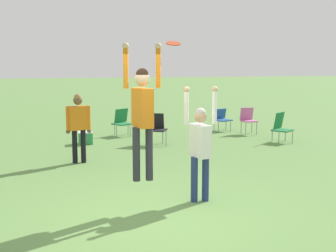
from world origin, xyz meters
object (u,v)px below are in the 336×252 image
(person_spectator_near, at_px, (78,122))
(cooler_box, at_px, (85,138))
(frisbee, at_px, (173,43))
(camping_chair_4, at_px, (221,118))
(person_jumping, at_px, (142,108))
(camping_chair_0, at_px, (122,120))
(camping_chair_5, at_px, (248,118))
(camping_chair_2, at_px, (281,126))
(person_defending, at_px, (200,142))
(camping_chair_3, at_px, (157,126))

(person_spectator_near, height_order, cooler_box, person_spectator_near)
(frisbee, distance_m, camping_chair_4, 8.84)
(person_jumping, relative_size, camping_chair_0, 2.55)
(camping_chair_0, bearing_deg, camping_chair_4, 150.24)
(frisbee, distance_m, camping_chair_0, 7.75)
(camping_chair_5, xyz_separation_m, cooler_box, (-5.35, -0.65, -0.34))
(frisbee, height_order, camping_chair_2, frisbee)
(camping_chair_0, bearing_deg, cooler_box, 11.20)
(person_jumping, height_order, camping_chair_5, person_jumping)
(camping_chair_2, distance_m, person_spectator_near, 6.19)
(camping_chair_4, relative_size, camping_chair_5, 0.86)
(cooler_box, bearing_deg, person_jumping, -85.43)
(person_defending, relative_size, frisbee, 8.06)
(camping_chair_0, bearing_deg, person_spectator_near, 33.50)
(camping_chair_3, relative_size, person_spectator_near, 0.55)
(camping_chair_0, height_order, camping_chair_4, camping_chair_0)
(camping_chair_0, bearing_deg, camping_chair_3, 77.35)
(person_jumping, xyz_separation_m, camping_chair_2, (5.16, 5.33, -1.17))
(person_defending, bearing_deg, camping_chair_2, 129.67)
(person_defending, xyz_separation_m, camping_chair_4, (3.22, 7.71, -0.60))
(person_jumping, xyz_separation_m, camping_chair_0, (0.74, 7.64, -1.17))
(camping_chair_2, relative_size, cooler_box, 2.19)
(frisbee, relative_size, camping_chair_0, 0.29)
(camping_chair_3, distance_m, cooler_box, 2.11)
(camping_chair_4, bearing_deg, person_spectator_near, 15.10)
(cooler_box, bearing_deg, camping_chair_0, 45.51)
(camping_chair_0, distance_m, camping_chair_4, 3.52)
(person_jumping, relative_size, camping_chair_5, 2.53)
(frisbee, distance_m, camping_chair_2, 7.23)
(frisbee, xyz_separation_m, camping_chair_3, (0.93, 5.57, -2.15))
(camping_chair_0, relative_size, camping_chair_5, 0.99)
(person_defending, distance_m, camping_chair_2, 6.61)
(person_defending, height_order, frisbee, frisbee)
(frisbee, bearing_deg, person_defending, 0.48)
(frisbee, relative_size, camping_chair_2, 0.28)
(person_jumping, bearing_deg, cooler_box, -6.84)
(camping_chair_3, relative_size, camping_chair_4, 1.21)
(person_defending, relative_size, camping_chair_0, 2.30)
(camping_chair_3, xyz_separation_m, person_spectator_near, (-2.30, -1.96, 0.45))
(camping_chair_4, bearing_deg, frisbee, 40.51)
(camping_chair_0, distance_m, camping_chair_5, 4.15)
(camping_chair_5, bearing_deg, person_jumping, 51.73)
(person_jumping, bearing_deg, person_spectator_near, 0.70)
(camping_chair_4, height_order, cooler_box, camping_chair_4)
(camping_chair_3, height_order, person_spectator_near, person_spectator_near)
(person_jumping, relative_size, frisbee, 8.94)
(person_defending, distance_m, camping_chair_0, 7.46)
(person_defending, xyz_separation_m, cooler_box, (-1.54, 6.16, -0.86))
(camping_chair_0, height_order, person_spectator_near, person_spectator_near)
(person_defending, bearing_deg, camping_chair_3, 163.94)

